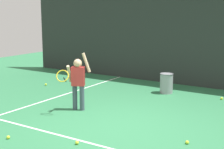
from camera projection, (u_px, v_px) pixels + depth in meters
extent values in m
plane|color=#2D7247|center=(119.00, 125.00, 6.87)|extent=(20.00, 20.00, 0.00)
cube|color=white|center=(87.00, 142.00, 5.98)|extent=(9.00, 0.05, 0.00)
cube|color=white|center=(56.00, 97.00, 9.07)|extent=(0.05, 9.00, 0.00)
cube|color=#282D2B|center=(194.00, 28.00, 10.10)|extent=(12.48, 0.08, 3.53)
cylinder|color=slate|center=(46.00, 22.00, 13.37)|extent=(0.09, 0.09, 3.68)
cylinder|color=slate|center=(195.00, 26.00, 10.14)|extent=(0.09, 0.09, 3.68)
cylinder|color=#3F4C59|center=(75.00, 97.00, 7.93)|extent=(0.11, 0.11, 0.58)
cylinder|color=#3F4C59|center=(82.00, 98.00, 7.85)|extent=(0.11, 0.11, 0.58)
cube|color=red|center=(78.00, 76.00, 7.79)|extent=(0.34, 0.29, 0.44)
sphere|color=tan|center=(78.00, 63.00, 7.73)|extent=(0.20, 0.20, 0.20)
cylinder|color=tan|center=(86.00, 63.00, 7.73)|extent=(0.21, 0.16, 0.46)
cylinder|color=tan|center=(69.00, 74.00, 7.74)|extent=(0.20, 0.29, 0.43)
cylinder|color=black|center=(65.00, 80.00, 7.65)|extent=(0.14, 0.22, 0.15)
torus|color=yellow|center=(63.00, 76.00, 7.41)|extent=(0.33, 0.28, 0.26)
cylinder|color=gray|center=(166.00, 83.00, 9.47)|extent=(0.36, 0.36, 0.55)
torus|color=#595B60|center=(167.00, 74.00, 9.42)|extent=(0.38, 0.38, 0.02)
sphere|color=#CCE033|center=(46.00, 84.00, 10.45)|extent=(0.07, 0.07, 0.07)
sphere|color=#CCE033|center=(8.00, 137.00, 6.14)|extent=(0.07, 0.07, 0.07)
sphere|color=#CCE033|center=(77.00, 143.00, 5.89)|extent=(0.07, 0.07, 0.07)
sphere|color=#CCE033|center=(187.00, 142.00, 5.90)|extent=(0.07, 0.07, 0.07)
sphere|color=#CCE033|center=(222.00, 98.00, 8.81)|extent=(0.07, 0.07, 0.07)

